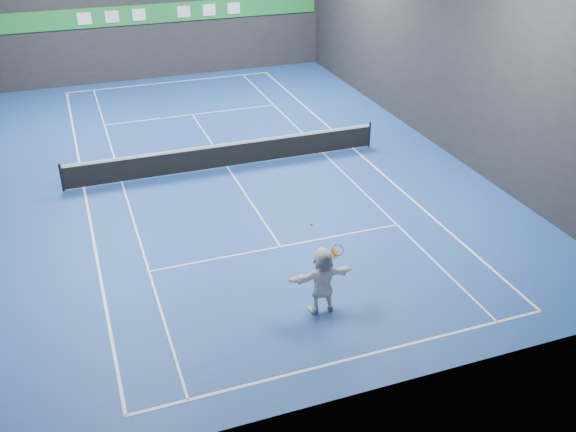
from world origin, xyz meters
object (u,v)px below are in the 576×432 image
object	(u,v)px
player	(322,280)
tennis_racket	(336,252)
tennis_ball	(311,224)
tennis_net	(227,154)

from	to	relation	value
player	tennis_racket	distance (m)	0.84
tennis_ball	tennis_racket	bearing A→B (deg)	3.94
player	tennis_racket	world-z (taller)	tennis_racket
player	tennis_ball	size ratio (longest dim) A/B	26.40
player	tennis_ball	world-z (taller)	tennis_ball
tennis_racket	player	bearing A→B (deg)	-173.09
player	tennis_net	world-z (taller)	player
tennis_net	tennis_ball	bearing A→B (deg)	-92.16
tennis_ball	tennis_racket	xyz separation A→B (m)	(0.74, 0.05, -1.01)
tennis_net	player	bearing A→B (deg)	-90.13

